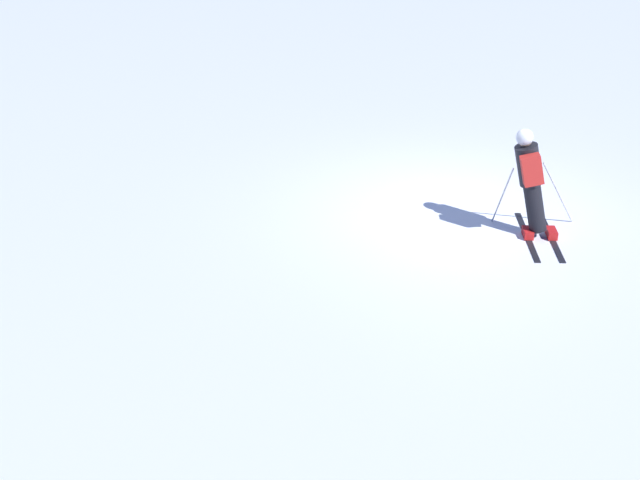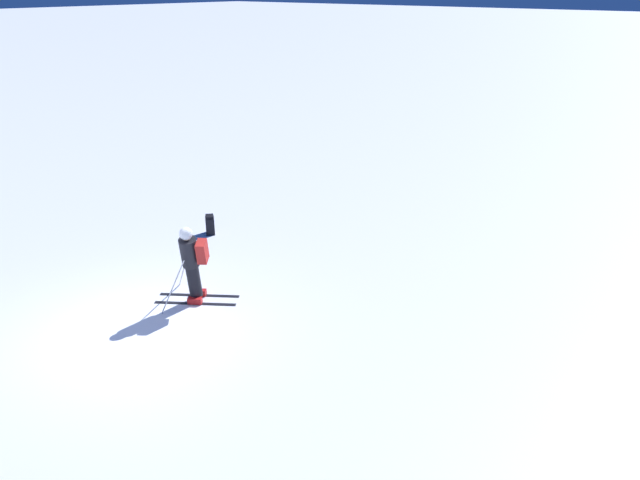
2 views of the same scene
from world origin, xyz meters
TOP-DOWN VIEW (x-y plane):
  - ground_plane at (0.00, 0.00)m, footprint 300.00×300.00m
  - skier at (-1.30, 0.15)m, footprint 1.50×1.63m
  - spare_backpack at (-4.11, -2.50)m, footprint 0.36×0.37m

SIDE VIEW (x-z plane):
  - ground_plane at x=0.00m, z-range 0.00..0.00m
  - spare_backpack at x=-4.11m, z-range -0.01..0.49m
  - skier at x=-1.30m, z-range 0.09..1.86m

